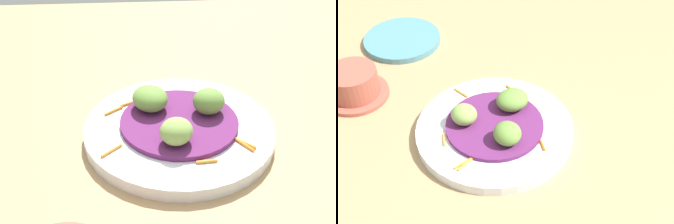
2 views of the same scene
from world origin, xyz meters
The scene contains 7 objects.
table_surface centered at (0.00, 0.00, 1.00)cm, with size 110.00×110.00×2.00cm, color tan.
main_plate centered at (-3.31, 4.27, 2.90)cm, with size 26.21×26.21×1.81cm, color silver.
cabbage_bed centered at (-3.31, 4.27, 4.18)cm, with size 16.25×16.25×0.75cm, color #60235B.
carrot_garnish centered at (-4.50, 4.71, 4.01)cm, with size 16.33×19.77×0.40cm.
guac_scoop_left centered at (-8.23, 5.12, 6.19)cm, with size 4.37×4.11×3.28cm, color #84A851.
guac_scoop_center centered at (-1.59, -0.41, 6.30)cm, with size 4.37×4.55×3.50cm, color olive.
guac_scoop_right centered at (-0.12, 8.10, 6.17)cm, with size 4.92×5.60×3.23cm, color olive.
Camera 1 is at (-49.63, 9.27, 36.25)cm, focal length 44.01 mm.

